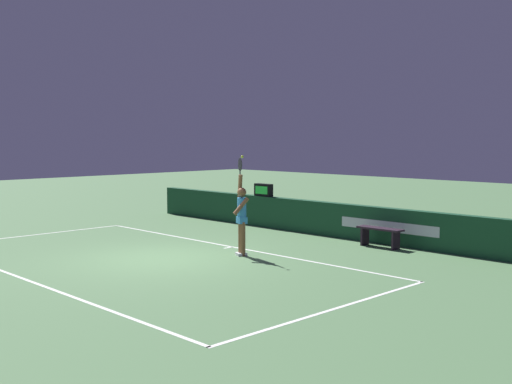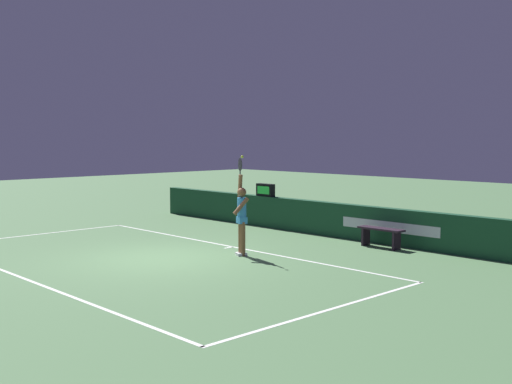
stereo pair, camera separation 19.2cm
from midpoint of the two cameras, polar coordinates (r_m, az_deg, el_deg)
ground_plane at (r=15.29m, az=-8.14°, el=-5.99°), size 60.00×60.00×0.00m
court_lines at (r=15.01m, az=-9.71°, el=-6.21°), size 11.41×5.68×0.00m
back_wall at (r=18.97m, az=5.70°, el=-2.31°), size 14.35×0.29×0.99m
speed_display at (r=20.33m, az=1.13°, el=0.19°), size 0.69×0.20×0.40m
tennis_player at (r=15.36m, az=-0.96°, el=-2.11°), size 0.44×0.45×2.41m
tennis_ball at (r=15.17m, az=-0.90°, el=3.23°), size 0.07×0.07×0.07m
courtside_bench_near at (r=16.87m, az=11.60°, el=-3.68°), size 1.28×0.37×0.52m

